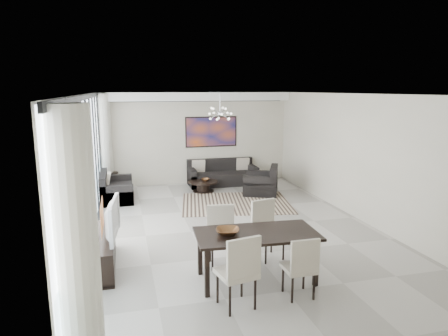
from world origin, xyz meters
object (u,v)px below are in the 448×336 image
object	(u,v)px
tv_console	(100,252)
dining_table	(257,238)
sofa_main	(222,176)
coffee_table	(203,186)
television	(108,219)

from	to	relation	value
tv_console	dining_table	world-z (taller)	dining_table
sofa_main	coffee_table	bearing A→B (deg)	-135.67
coffee_table	sofa_main	distance (m)	1.09
coffee_table	tv_console	world-z (taller)	tv_console
television	dining_table	bearing A→B (deg)	-109.36
tv_console	dining_table	size ratio (longest dim) A/B	0.89
sofa_main	tv_console	size ratio (longest dim) A/B	1.24
coffee_table	dining_table	size ratio (longest dim) A/B	0.46
coffee_table	dining_table	bearing A→B (deg)	-93.15
coffee_table	sofa_main	bearing A→B (deg)	44.33
tv_console	television	world-z (taller)	television
tv_console	television	distance (m)	0.61
tv_console	dining_table	bearing A→B (deg)	-24.77
tv_console	sofa_main	bearing A→B (deg)	56.71
television	dining_table	size ratio (longest dim) A/B	0.56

